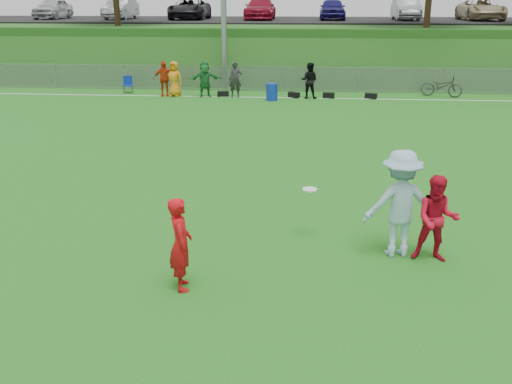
# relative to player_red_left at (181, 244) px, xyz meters

# --- Properties ---
(ground) EXTENTS (120.00, 120.00, 0.00)m
(ground) POSITION_rel_player_red_left_xyz_m (0.68, 1.17, -0.80)
(ground) COLOR #226014
(ground) RESTS_ON ground
(sideline_far) EXTENTS (60.00, 0.10, 0.01)m
(sideline_far) POSITION_rel_player_red_left_xyz_m (0.68, 19.17, -0.80)
(sideline_far) COLOR white
(sideline_far) RESTS_ON ground
(fence) EXTENTS (58.00, 0.06, 1.30)m
(fence) POSITION_rel_player_red_left_xyz_m (0.68, 21.17, -0.16)
(fence) COLOR gray
(fence) RESTS_ON ground
(berm) EXTENTS (120.00, 18.00, 3.00)m
(berm) POSITION_rel_player_red_left_xyz_m (0.68, 32.17, 0.70)
(berm) COLOR #265A19
(berm) RESTS_ON ground
(parking_lot) EXTENTS (120.00, 12.00, 0.10)m
(parking_lot) POSITION_rel_player_red_left_xyz_m (0.68, 34.17, 2.25)
(parking_lot) COLOR black
(parking_lot) RESTS_ON berm
(car_row) EXTENTS (32.04, 5.18, 1.44)m
(car_row) POSITION_rel_player_red_left_xyz_m (-0.49, 33.17, 3.02)
(car_row) COLOR #B8B8BA
(car_row) RESTS_ON parking_lot
(spectator_row) EXTENTS (8.09, 0.94, 1.69)m
(spectator_row) POSITION_rel_player_red_left_xyz_m (-2.27, 19.17, 0.04)
(spectator_row) COLOR red
(spectator_row) RESTS_ON ground
(gear_bags) EXTENTS (7.76, 0.56, 0.26)m
(gear_bags) POSITION_rel_player_red_left_xyz_m (1.91, 19.27, -0.67)
(gear_bags) COLOR black
(gear_bags) RESTS_ON ground
(player_red_left) EXTENTS (0.54, 0.67, 1.61)m
(player_red_left) POSITION_rel_player_red_left_xyz_m (0.00, 0.00, 0.00)
(player_red_left) COLOR red
(player_red_left) RESTS_ON ground
(player_red_center) EXTENTS (0.87, 0.72, 1.64)m
(player_red_center) POSITION_rel_player_red_left_xyz_m (4.44, 1.45, 0.02)
(player_red_center) COLOR red
(player_red_center) RESTS_ON ground
(player_blue) EXTENTS (1.45, 1.01, 2.05)m
(player_blue) POSITION_rel_player_red_left_xyz_m (3.79, 1.65, 0.22)
(player_blue) COLOR #98BDD4
(player_blue) RESTS_ON ground
(frisbee) EXTENTS (0.30, 0.30, 0.03)m
(frisbee) POSITION_rel_player_red_left_xyz_m (2.13, 2.34, 0.22)
(frisbee) COLOR white
(frisbee) RESTS_ON ground
(recycling_bin) EXTENTS (0.56, 0.56, 0.80)m
(recycling_bin) POSITION_rel_player_red_left_xyz_m (0.41, 18.37, -0.41)
(recycling_bin) COLOR #0F2DA7
(recycling_bin) RESTS_ON ground
(camp_chair) EXTENTS (0.57, 0.58, 0.84)m
(camp_chair) POSITION_rel_player_red_left_xyz_m (-7.01, 19.99, -0.56)
(camp_chair) COLOR navy
(camp_chair) RESTS_ON ground
(bicycle) EXTENTS (2.07, 1.29, 1.03)m
(bicycle) POSITION_rel_player_red_left_xyz_m (8.60, 20.17, -0.29)
(bicycle) COLOR #2D2D2F
(bicycle) RESTS_ON ground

